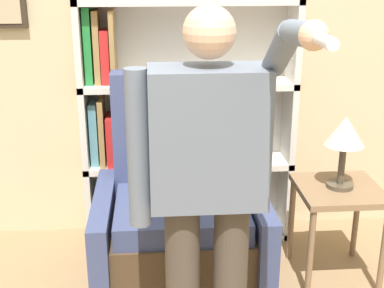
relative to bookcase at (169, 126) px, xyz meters
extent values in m
cube|color=beige|center=(0.21, 0.16, 0.60)|extent=(8.00, 0.06, 2.80)
cube|color=silver|center=(-0.54, -0.02, 0.01)|extent=(0.04, 0.28, 1.61)
cube|color=silver|center=(0.79, -0.02, 0.01)|extent=(0.04, 0.28, 1.61)
cube|color=silver|center=(0.12, 0.11, 0.01)|extent=(1.37, 0.01, 1.61)
cube|color=silver|center=(0.12, -0.02, -0.78)|extent=(1.37, 0.28, 0.04)
cube|color=silver|center=(0.12, -0.02, -0.26)|extent=(1.37, 0.28, 0.04)
cube|color=silver|center=(0.12, -0.02, 0.28)|extent=(1.37, 0.28, 0.04)
cube|color=silver|center=(0.12, -0.02, 0.80)|extent=(1.37, 0.28, 0.04)
cube|color=gold|center=(-0.50, -0.02, -0.60)|extent=(0.02, 0.17, 0.31)
cube|color=#337070|center=(-0.46, -0.02, -0.60)|extent=(0.04, 0.16, 0.31)
cube|color=#5B99A8|center=(-0.41, -0.02, -0.61)|extent=(0.06, 0.19, 0.30)
cube|color=#1E47B2|center=(-0.36, -0.02, -0.57)|extent=(0.04, 0.17, 0.38)
cube|color=#337070|center=(-0.32, -0.02, -0.53)|extent=(0.03, 0.22, 0.45)
cube|color=#5B99A8|center=(-0.49, -0.02, -0.03)|extent=(0.05, 0.16, 0.41)
cube|color=#9E7A47|center=(-0.43, -0.02, -0.02)|extent=(0.03, 0.23, 0.44)
cube|color=red|center=(-0.38, -0.02, -0.08)|extent=(0.05, 0.23, 0.32)
cube|color=#238438|center=(-0.32, -0.02, -0.02)|extent=(0.05, 0.21, 0.43)
cube|color=#238438|center=(-0.49, -0.02, 0.53)|extent=(0.04, 0.16, 0.47)
cube|color=#9E7A47|center=(-0.44, -0.02, 0.52)|extent=(0.04, 0.16, 0.45)
cube|color=red|center=(-0.39, -0.02, 0.47)|extent=(0.05, 0.16, 0.33)
cube|color=#9E7A47|center=(-0.34, -0.02, 0.52)|extent=(0.03, 0.23, 0.45)
cube|color=#4C3823|center=(0.03, -0.69, -0.56)|extent=(0.74, 0.72, 0.47)
cube|color=#3D4770|center=(0.03, -0.73, -0.26)|extent=(0.70, 0.60, 0.12)
cube|color=#3D4770|center=(0.03, -0.37, -0.06)|extent=(0.74, 0.16, 1.00)
cube|color=#3D4770|center=(-0.39, -0.69, -0.49)|extent=(0.10, 0.80, 0.62)
cube|color=#3D4770|center=(0.45, -0.69, -0.49)|extent=(0.10, 0.80, 0.62)
cube|color=slate|center=(0.11, -1.35, 0.37)|extent=(0.47, 0.24, 0.57)
sphere|color=#DBAD89|center=(0.11, -1.35, 0.78)|extent=(0.20, 0.20, 0.20)
cylinder|color=slate|center=(-0.17, -1.35, 0.33)|extent=(0.09, 0.09, 0.65)
cylinder|color=slate|center=(0.36, -1.46, 0.73)|extent=(0.09, 0.28, 0.23)
cylinder|color=slate|center=(0.36, -1.70, 0.83)|extent=(0.08, 0.27, 0.10)
sphere|color=#DBAD89|center=(0.36, -1.83, 0.84)|extent=(0.09, 0.09, 0.09)
cylinder|color=white|center=(0.36, -1.93, 0.84)|extent=(0.04, 0.15, 0.04)
cube|color=#846647|center=(0.96, -0.59, -0.23)|extent=(0.48, 0.48, 0.04)
cylinder|color=#846647|center=(0.75, -0.80, -0.52)|extent=(0.04, 0.04, 0.55)
cylinder|color=#846647|center=(1.17, -0.80, -0.52)|extent=(0.04, 0.04, 0.55)
cylinder|color=#846647|center=(0.75, -0.38, -0.52)|extent=(0.04, 0.04, 0.55)
cylinder|color=#846647|center=(1.17, -0.38, -0.52)|extent=(0.04, 0.04, 0.55)
cylinder|color=#4C4233|center=(0.96, -0.59, -0.20)|extent=(0.15, 0.15, 0.02)
cylinder|color=#4C4233|center=(0.96, -0.59, -0.07)|extent=(0.04, 0.04, 0.23)
cone|color=beige|center=(0.96, -0.59, 0.13)|extent=(0.23, 0.23, 0.17)
camera|label=1|loc=(-0.11, -3.35, 1.05)|focal=50.00mm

